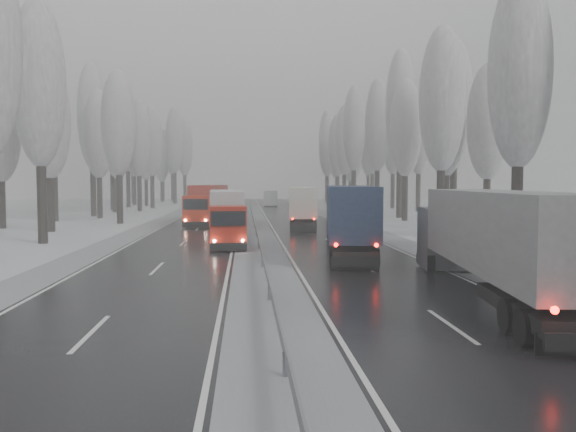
{
  "coord_description": "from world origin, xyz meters",
  "views": [
    {
      "loc": [
        -0.87,
        -16.08,
        4.3
      ],
      "look_at": [
        1.82,
        18.88,
        2.2
      ],
      "focal_mm": 35.0,
      "sensor_mm": 36.0,
      "label": 1
    }
  ],
  "objects": [
    {
      "name": "tree_65",
      "position": [
        -20.05,
        56.71,
        12.55
      ],
      "size": [
        3.6,
        3.6,
        19.48
      ],
      "color": "black",
      "rests_on": "ground"
    },
    {
      "name": "tree_66",
      "position": [
        -18.16,
        62.35,
        9.84
      ],
      "size": [
        3.6,
        3.6,
        15.23
      ],
      "color": "black",
      "rests_on": "ground"
    },
    {
      "name": "carriageway_left",
      "position": [
        -5.25,
        30.0,
        0.01
      ],
      "size": [
        7.5,
        200.0,
        0.03
      ],
      "primitive_type": "cube",
      "color": "black",
      "rests_on": "ground"
    },
    {
      "name": "tree_25",
      "position": [
        24.81,
        55.02,
        12.52
      ],
      "size": [
        3.6,
        3.6,
        19.44
      ],
      "color": "black",
      "rests_on": "ground"
    },
    {
      "name": "tree_30",
      "position": [
        16.56,
        81.7,
        11.52
      ],
      "size": [
        3.6,
        3.6,
        17.86
      ],
      "color": "black",
      "rests_on": "ground"
    },
    {
      "name": "tree_72",
      "position": [
        -18.93,
        88.54,
        9.76
      ],
      "size": [
        3.6,
        3.6,
        15.11
      ],
      "color": "black",
      "rests_on": "ground"
    },
    {
      "name": "tree_31",
      "position": [
        22.48,
        85.7,
        11.97
      ],
      "size": [
        3.6,
        3.6,
        18.58
      ],
      "color": "black",
      "rests_on": "ground"
    },
    {
      "name": "carriageway_right",
      "position": [
        5.25,
        30.0,
        0.01
      ],
      "size": [
        7.5,
        200.0,
        0.03
      ],
      "primitive_type": "cube",
      "color": "black",
      "rests_on": "ground"
    },
    {
      "name": "truck_red_red",
      "position": [
        -4.76,
        43.72,
        2.34
      ],
      "size": [
        3.71,
        15.78,
        4.02
      ],
      "rotation": [
        0.0,
        0.0,
        -0.08
      ],
      "color": "red",
      "rests_on": "ground"
    },
    {
      "name": "tree_58",
      "position": [
        -15.13,
        24.57,
        11.1
      ],
      "size": [
        3.6,
        3.6,
        17.21
      ],
      "color": "black",
      "rests_on": "ground"
    },
    {
      "name": "tree_29",
      "position": [
        23.71,
        75.95,
        11.67
      ],
      "size": [
        3.6,
        3.6,
        18.11
      ],
      "color": "black",
      "rests_on": "ground"
    },
    {
      "name": "truck_blue_box",
      "position": [
        5.4,
        17.57,
        2.39
      ],
      "size": [
        4.62,
        16.08,
        4.09
      ],
      "rotation": [
        0.0,
        0.0,
        -0.14
      ],
      "color": "navy",
      "rests_on": "ground"
    },
    {
      "name": "tree_22",
      "position": [
        17.02,
        45.6,
        10.24
      ],
      "size": [
        3.6,
        3.6,
        15.86
      ],
      "color": "black",
      "rests_on": "ground"
    },
    {
      "name": "tree_64",
      "position": [
        -18.26,
        52.71,
        9.96
      ],
      "size": [
        3.6,
        3.6,
        15.42
      ],
      "color": "black",
      "rests_on": "ground"
    },
    {
      "name": "tree_79",
      "position": [
        -20.33,
        119.31,
        11.01
      ],
      "size": [
        3.6,
        3.6,
        17.07
      ],
      "color": "black",
      "rests_on": "ground"
    },
    {
      "name": "tree_78",
      "position": [
        -17.56,
        115.31,
        12.59
      ],
      "size": [
        3.6,
        3.6,
        19.55
      ],
      "color": "black",
      "rests_on": "ground"
    },
    {
      "name": "tree_33",
      "position": [
        19.77,
        93.21,
        9.26
      ],
      "size": [
        3.6,
        3.6,
        14.33
      ],
      "color": "black",
      "rests_on": "ground"
    },
    {
      "name": "tree_75",
      "position": [
        -24.2,
        103.33,
        11.99
      ],
      "size": [
        3.6,
        3.6,
        18.6
      ],
      "color": "black",
      "rests_on": "ground"
    },
    {
      "name": "tree_77",
      "position": [
        -19.66,
        112.72,
        9.26
      ],
      "size": [
        3.6,
        3.6,
        14.32
      ],
      "color": "black",
      "rests_on": "ground"
    },
    {
      "name": "shoulder_right",
      "position": [
        10.2,
        30.0,
        0.02
      ],
      "size": [
        2.4,
        200.0,
        0.04
      ],
      "primitive_type": "cube",
      "color": "gray",
      "rests_on": "ground"
    },
    {
      "name": "tree_26",
      "position": [
        17.56,
        61.27,
        12.1
      ],
      "size": [
        3.6,
        3.6,
        18.78
      ],
      "color": "black",
      "rests_on": "ground"
    },
    {
      "name": "tree_76",
      "position": [
        -14.05,
        108.72,
        11.95
      ],
      "size": [
        3.6,
        3.6,
        18.55
      ],
      "color": "black",
      "rests_on": "ground"
    },
    {
      "name": "median_slush",
      "position": [
        0.0,
        30.0,
        0.02
      ],
      "size": [
        3.0,
        200.0,
        0.04
      ],
      "primitive_type": "cube",
      "color": "gray",
      "rests_on": "ground"
    },
    {
      "name": "truck_red_white",
      "position": [
        -2.3,
        26.01,
        2.15
      ],
      "size": [
        3.02,
        14.44,
        3.68
      ],
      "rotation": [
        0.0,
        0.0,
        0.05
      ],
      "color": "#B5180A",
      "rests_on": "ground"
    },
    {
      "name": "tree_61",
      "position": [
        -23.52,
        38.2,
        9.02
      ],
      "size": [
        3.6,
        3.6,
        13.95
      ],
      "color": "black",
      "rests_on": "ground"
    },
    {
      "name": "tree_68",
      "position": [
        -16.58,
        69.11,
        10.75
      ],
      "size": [
        3.6,
        3.6,
        16.65
      ],
      "color": "black",
      "rests_on": "ground"
    },
    {
      "name": "tree_62",
      "position": [
        -13.94,
        43.73,
        10.36
      ],
      "size": [
        3.6,
        3.6,
        16.04
      ],
      "color": "black",
      "rests_on": "ground"
    },
    {
      "name": "tree_35",
      "position": [
        24.94,
        100.32,
        11.77
      ],
      "size": [
        3.6,
        3.6,
        18.25
      ],
      "color": "black",
      "rests_on": "ground"
    },
    {
      "name": "tree_23",
      "position": [
        23.31,
        49.6,
        8.77
      ],
      "size": [
        3.6,
        3.6,
        13.55
      ],
      "color": "black",
      "rests_on": "ground"
    },
    {
      "name": "tree_39",
      "position": [
        21.55,
        120.73,
        10.45
      ],
      "size": [
        3.6,
        3.6,
        16.19
      ],
      "color": "black",
      "rests_on": "ground"
    },
    {
      "name": "tree_71",
      "position": [
        -21.09,
        83.19,
        12.63
      ],
      "size": [
        3.6,
        3.6,
        19.61
      ],
      "color": "black",
      "rests_on": "ground"
    },
    {
      "name": "tree_63",
      "position": [
        -21.85,
        47.73,
        10.89
      ],
      "size": [
        3.6,
        3.6,
        16.88
      ],
      "color": "black",
      "rests_on": "ground"
    },
    {
      "name": "tree_18",
      "position": [
        14.51,
        27.03,
        10.7
      ],
      "size": [
        3.6,
        3.6,
        16.58
      ],
      "color": "black",
      "rests_on": "ground"
    },
    {
      "name": "tree_37",
      "position": [
        24.02,
        110.16,
        10.56
      ],
      "size": [
        3.6,
        3.6,
        16.37
      ],
      "color": "black",
      "rests_on": "ground"
    },
    {
      "name": "tree_73",
      "position": [
        -21.82,
        92.54,
        11.11
      ],
      "size": [
        3.6,
        3.6,
        17.22
      ],
      "color": "black",
      "rests_on": "ground"
    },
    {
      "name": "ground",
      "position": [
        0.0,
        0.0,
        0.0
      ],
      "size": [
        260.0,
        260.0,
        0.0
      ],
      "primitive_type": "plane",
      "color": "silver",
      "rests_on": "ground"
    },
    {
      "name": "tree_60",
      "position": [
        -17.75,
        34.2,
        9.59
      ],
      "size": [
        3.6,
        3.6,
        14.84
      ],
      "color": "black",
      "rests_on": "ground"
    },
    {
      "name": "tree_21",
      "position": [
        20.12,
        39.17,
        12.0
      ],
      "size": [
        3.6,
        3.6,
        18.62
      ],
      "color": "black",
      "rests_on": "ground"
    },
    {
      "name": "tree_27",
      "position": [
        24.72,
        65.27,
        11.36
      ],
      "size": [
        3.6,
        3.6,
        17.62
      ],
      "color": "black",
      "rests_on": "ground"
    },
    {
      "name": "truck_grey_tarp",
      "position": [
        8.19,
        3.91,
        2.33
      ],
      "size": [
        4.28,
        15.72,
        4.0
      ],
      "rotation": [
        0.0,
        0.0,
        -0.12
      ],
      "color": "#4B4B50",
      "rests_on": "ground"
    },
    {
      "name": "tree_28",
      "position": [
        16.34,
        71.95,
        12.64
      ],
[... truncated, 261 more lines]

